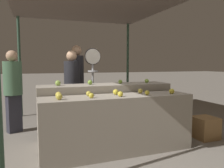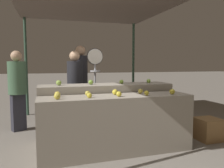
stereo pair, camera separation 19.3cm
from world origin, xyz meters
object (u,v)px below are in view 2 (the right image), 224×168
object	(u,v)px
person_customer_left	(81,77)
wooden_crate_side	(208,129)
person_customer_right	(17,85)
produce_scale	(95,70)
person_vendor_at_scale	(75,84)

from	to	relation	value
person_customer_left	wooden_crate_side	size ratio (longest dim) A/B	4.56
person_customer_right	wooden_crate_side	size ratio (longest dim) A/B	4.14
produce_scale	wooden_crate_side	world-z (taller)	produce_scale
produce_scale	person_vendor_at_scale	xyz separation A→B (m)	(-0.36, 0.31, -0.28)
person_vendor_at_scale	person_customer_right	size ratio (longest dim) A/B	1.01
produce_scale	person_customer_left	bearing A→B (deg)	100.87
person_customer_left	person_customer_right	bearing A→B (deg)	29.48
wooden_crate_side	produce_scale	bearing A→B (deg)	147.73
produce_scale	person_customer_right	distance (m)	1.59
produce_scale	wooden_crate_side	distance (m)	2.36
person_vendor_at_scale	produce_scale	bearing A→B (deg)	132.63
person_vendor_at_scale	person_customer_left	bearing A→B (deg)	-118.07
produce_scale	person_vendor_at_scale	distance (m)	0.56
person_vendor_at_scale	person_customer_right	world-z (taller)	person_vendor_at_scale
person_customer_right	person_vendor_at_scale	bearing A→B (deg)	145.93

